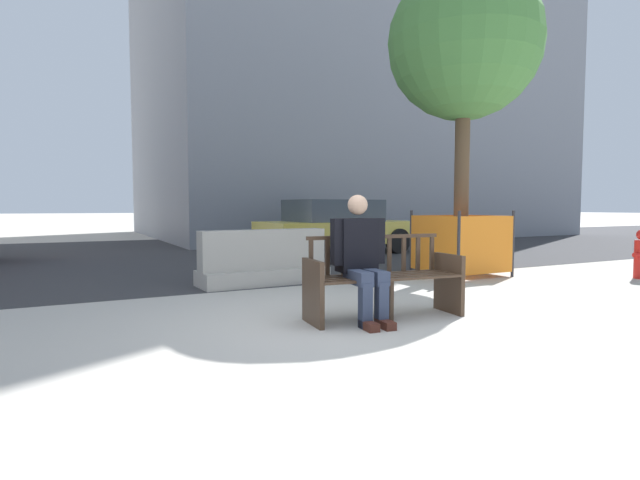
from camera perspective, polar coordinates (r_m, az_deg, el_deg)
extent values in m
plane|color=#B7B2A8|center=(4.95, 4.63, -10.10)|extent=(200.00, 200.00, 0.00)
cube|color=#333335|center=(13.08, -16.04, -1.54)|extent=(120.00, 12.00, 0.01)
cube|color=#473323|center=(5.04, -0.82, -6.00)|extent=(0.10, 0.52, 0.66)
cube|color=#473323|center=(5.82, 14.51, -4.80)|extent=(0.10, 0.52, 0.66)
cube|color=#473323|center=(5.40, 7.40, -6.52)|extent=(0.07, 0.33, 0.45)
cube|color=#473323|center=(5.17, 8.66, -4.48)|extent=(1.60, 0.23, 0.02)
cube|color=#473323|center=(5.27, 8.02, -4.32)|extent=(1.60, 0.23, 0.02)
cube|color=#473323|center=(5.37, 7.42, -4.16)|extent=(1.60, 0.23, 0.02)
cube|color=#473323|center=(5.47, 6.83, -4.01)|extent=(1.60, 0.23, 0.02)
cube|color=#473323|center=(5.57, 6.27, -3.87)|extent=(1.60, 0.23, 0.02)
cube|color=#473323|center=(5.54, 6.25, 0.37)|extent=(1.60, 0.20, 0.04)
cube|color=#473323|center=(5.25, -1.04, -2.09)|extent=(0.05, 0.03, 0.38)
cube|color=#473323|center=(5.31, 0.86, -2.02)|extent=(0.05, 0.03, 0.38)
cube|color=#473323|center=(5.39, 2.70, -1.94)|extent=(0.05, 0.03, 0.38)
cube|color=#473323|center=(5.47, 4.49, -1.86)|extent=(0.05, 0.03, 0.38)
cube|color=#473323|center=(5.55, 6.23, -1.79)|extent=(0.05, 0.03, 0.38)
cube|color=#473323|center=(5.64, 7.92, -1.71)|extent=(0.05, 0.03, 0.38)
cube|color=#473323|center=(5.74, 9.55, -1.64)|extent=(0.05, 0.03, 0.38)
cube|color=#473323|center=(5.83, 11.13, -1.57)|extent=(0.05, 0.03, 0.38)
cube|color=#473323|center=(5.94, 12.65, -1.50)|extent=(0.05, 0.03, 0.38)
cube|color=#473323|center=(4.98, -0.74, -2.47)|extent=(0.10, 0.46, 0.03)
cube|color=#473323|center=(5.77, 14.68, -1.73)|extent=(0.10, 0.46, 0.03)
cube|color=black|center=(5.25, 4.20, -0.56)|extent=(0.42, 0.28, 0.56)
sphere|color=tan|center=(5.22, 4.32, 4.02)|extent=(0.21, 0.21, 0.21)
cube|color=#333D56|center=(5.05, 4.35, -4.28)|extent=(0.18, 0.45, 0.14)
cube|color=#333D56|center=(5.13, 6.17, -4.16)|extent=(0.18, 0.45, 0.14)
cube|color=#333D56|center=(4.94, 5.21, -7.46)|extent=(0.12, 0.12, 0.45)
cube|color=#333D56|center=(5.03, 7.05, -7.28)|extent=(0.12, 0.12, 0.45)
cube|color=#4C2319|center=(4.91, 5.62, -9.74)|extent=(0.14, 0.27, 0.08)
cube|color=#4C2319|center=(5.00, 7.48, -9.52)|extent=(0.14, 0.27, 0.08)
cube|color=black|center=(5.12, 1.88, -0.22)|extent=(0.10, 0.13, 0.48)
cube|color=black|center=(5.34, 6.72, -0.08)|extent=(0.10, 0.13, 0.48)
cube|color=#ADA89E|center=(7.76, -6.45, -4.13)|extent=(2.03, 0.77, 0.24)
cube|color=#ADA89E|center=(7.72, -6.47, -1.04)|extent=(2.01, 0.39, 0.60)
cylinder|color=brown|center=(9.04, 15.88, 6.26)|extent=(0.25, 0.25, 3.20)
sphere|color=#477F3D|center=(9.45, 16.16, 20.82)|extent=(2.60, 2.60, 2.60)
cylinder|color=#2D2D33|center=(8.19, 15.56, -0.71)|extent=(0.05, 0.05, 1.13)
cylinder|color=#2D2D33|center=(9.06, 21.18, -0.41)|extent=(0.05, 0.05, 1.13)
cylinder|color=#2D2D33|center=(9.12, 10.37, -0.19)|extent=(0.05, 0.05, 1.13)
cylinder|color=#2D2D33|center=(9.90, 15.92, 0.04)|extent=(0.05, 0.05, 1.13)
cube|color=orange|center=(8.62, 18.51, -0.55)|extent=(1.21, 0.03, 0.95)
cube|color=orange|center=(9.50, 13.26, -0.07)|extent=(1.21, 0.03, 0.95)
cube|color=orange|center=(8.65, 12.83, -0.43)|extent=(0.03, 1.21, 0.95)
cube|color=orange|center=(9.47, 18.43, -0.17)|extent=(0.03, 1.21, 0.95)
cube|color=#DBC64C|center=(12.85, 2.09, 0.91)|extent=(4.11, 2.05, 0.56)
cube|color=#38424C|center=(12.75, 1.48, 3.38)|extent=(2.23, 1.74, 0.55)
cylinder|color=black|center=(14.28, 4.44, 0.30)|extent=(0.65, 0.25, 0.64)
cylinder|color=black|center=(12.88, 8.89, -0.11)|extent=(0.65, 0.25, 0.64)
cylinder|color=black|center=(13.03, -4.63, -0.03)|extent=(0.65, 0.25, 0.64)
cylinder|color=black|center=(11.47, -0.84, -0.54)|extent=(0.65, 0.25, 0.64)
cylinder|color=red|center=(9.70, 32.42, -1.46)|extent=(0.10, 0.08, 0.08)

